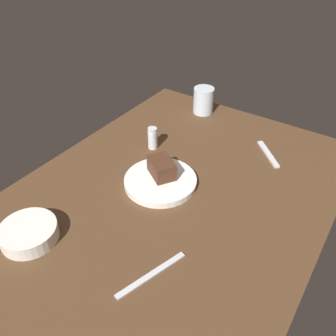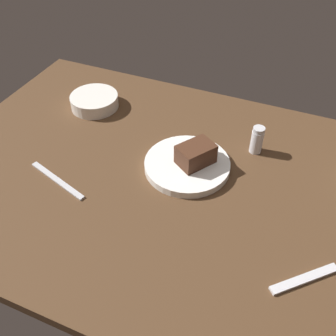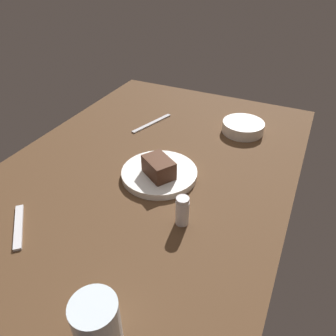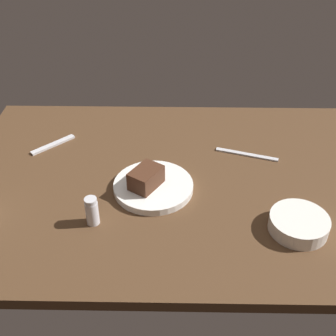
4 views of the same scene
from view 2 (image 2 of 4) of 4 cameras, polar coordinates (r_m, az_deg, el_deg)
name	(u,v)px [view 2 (image 2 of 4)]	position (r cm, az deg, el deg)	size (l,w,h in cm)	color
dining_table	(164,181)	(98.55, -0.65, -1.85)	(120.00, 84.00, 3.00)	#4C331E
dessert_plate	(187,165)	(99.24, 2.81, 0.45)	(21.77, 21.77, 1.98)	white
chocolate_cake_slice	(196,154)	(96.98, 4.06, 2.03)	(8.94, 6.20, 5.23)	#472819
salt_shaker	(257,140)	(104.95, 12.87, 4.02)	(3.26, 3.26, 7.73)	silver
side_bowl	(94,101)	(122.71, -10.69, 9.57)	(14.44, 14.44, 3.91)	white
dessert_spoon	(304,279)	(83.24, 19.30, -15.03)	(15.00, 1.80, 0.70)	silver
butter_knife	(57,180)	(99.95, -15.86, -1.73)	(19.00, 1.40, 0.50)	silver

